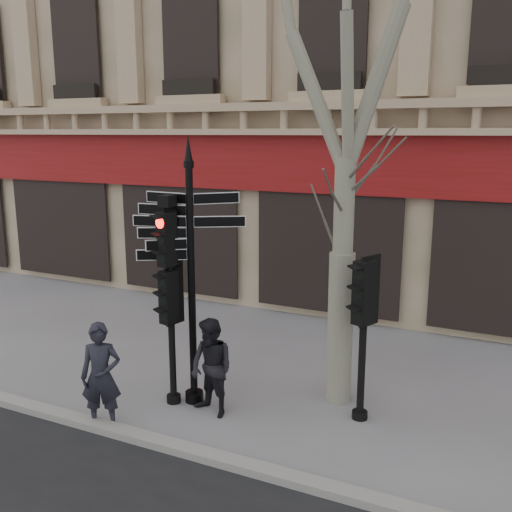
% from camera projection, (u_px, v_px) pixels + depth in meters
% --- Properties ---
extents(ground, '(80.00, 80.00, 0.00)m').
position_uv_depth(ground, '(227.00, 408.00, 9.05)').
color(ground, slate).
rests_on(ground, ground).
extents(kerb, '(80.00, 0.25, 0.12)m').
position_uv_depth(kerb, '(178.00, 448.00, 7.80)').
color(kerb, gray).
rests_on(kerb, ground).
extents(fingerpost, '(2.29, 2.29, 4.26)m').
position_uv_depth(fingerpost, '(190.00, 228.00, 8.69)').
color(fingerpost, black).
rests_on(fingerpost, ground).
extents(traffic_signal_main, '(0.42, 0.34, 3.37)m').
position_uv_depth(traffic_signal_main, '(170.00, 275.00, 8.81)').
color(traffic_signal_main, black).
rests_on(traffic_signal_main, ground).
extents(traffic_signal_secondary, '(0.50, 0.44, 2.49)m').
position_uv_depth(traffic_signal_secondary, '(364.00, 310.00, 8.37)').
color(traffic_signal_secondary, black).
rests_on(traffic_signal_secondary, ground).
extents(pedestrian_a, '(0.70, 0.61, 1.62)m').
position_uv_depth(pedestrian_a, '(101.00, 376.00, 8.31)').
color(pedestrian_a, black).
rests_on(pedestrian_a, ground).
extents(pedestrian_b, '(0.88, 0.77, 1.53)m').
position_uv_depth(pedestrian_b, '(212.00, 368.00, 8.71)').
color(pedestrian_b, black).
rests_on(pedestrian_b, ground).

